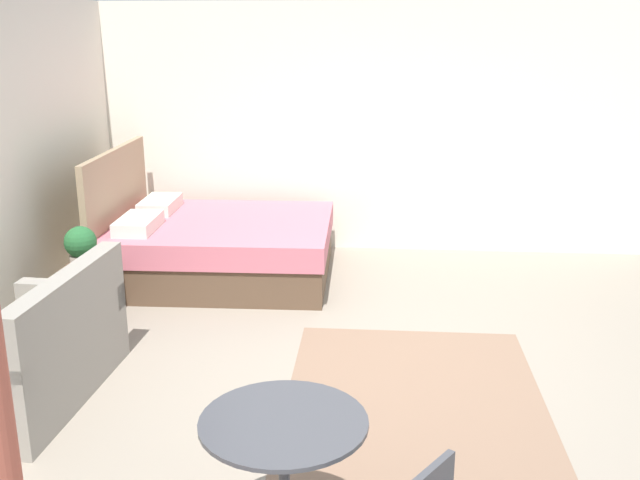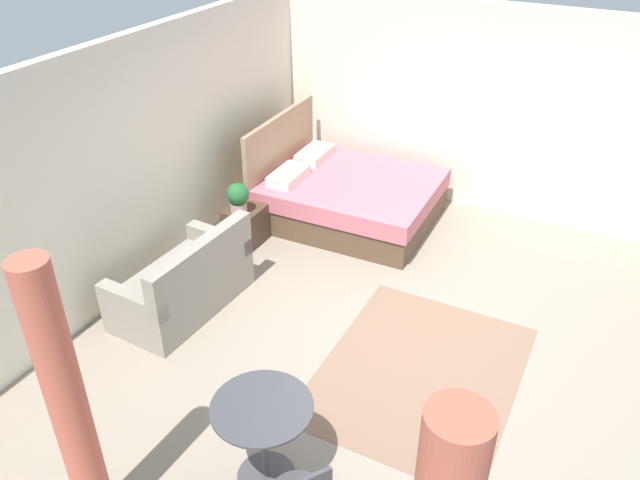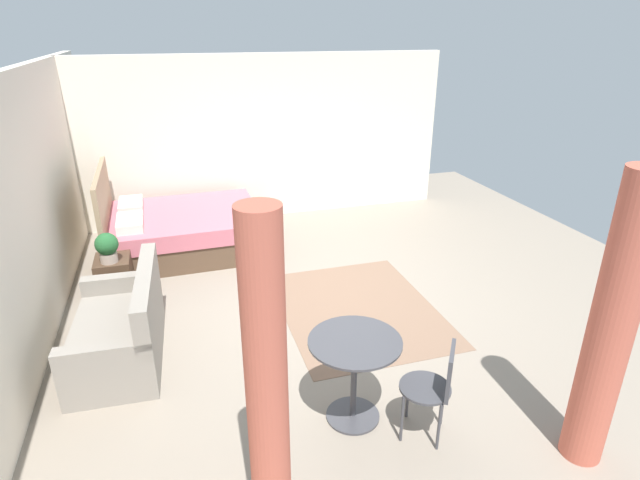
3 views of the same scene
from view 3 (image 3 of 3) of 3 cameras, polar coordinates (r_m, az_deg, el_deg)
The scene contains 12 objects.
ground_plane at distance 6.02m, azimuth 0.35°, elevation -6.64°, with size 9.08×8.86×0.02m, color gray.
wall_back at distance 5.45m, azimuth -30.58°, elevation 1.82°, with size 9.08×0.12×2.59m, color silver.
wall_right at distance 8.36m, azimuth -5.92°, elevation 11.30°, with size 0.12×5.86×2.59m, color silver.
area_rug at distance 5.82m, azimuth 4.27°, elevation -7.67°, with size 2.17×1.68×0.01m, color #7F604C.
bed at distance 7.42m, azimuth -15.34°, elevation 1.15°, with size 1.74×2.09×1.23m.
couch at distance 5.24m, azimuth -21.24°, elevation -9.48°, with size 1.48×0.85×0.87m.
nightstand at distance 6.51m, azimuth -22.03°, elevation -3.72°, with size 0.47×0.39×0.45m.
potted_plant at distance 6.25m, azimuth -22.77°, elevation -0.69°, with size 0.26×0.26×0.35m.
balcony_table at distance 4.09m, azimuth 3.87°, elevation -13.72°, with size 0.73×0.73×0.74m.
cafe_chair_near_window at distance 4.04m, azimuth 12.88°, elevation -15.38°, with size 0.55×0.55×0.81m.
curtain_left at distance 3.96m, azimuth 29.87°, elevation -8.51°, with size 0.29×0.29×2.20m.
curtain_right at distance 2.91m, azimuth -5.96°, elevation -16.96°, with size 0.23×0.23×2.20m.
Camera 3 is at (-5.00, 1.55, 2.96)m, focal length 28.54 mm.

